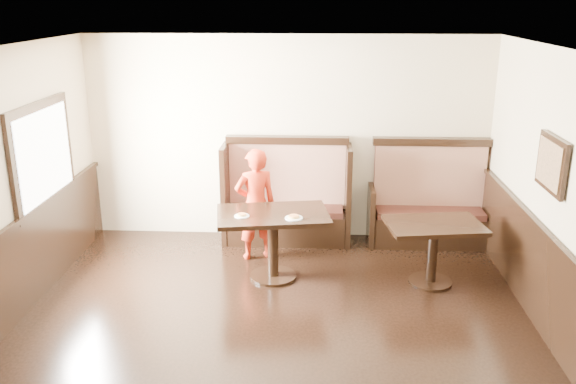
# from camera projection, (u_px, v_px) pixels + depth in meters

# --- Properties ---
(ground) EXTENTS (7.00, 7.00, 0.00)m
(ground) POSITION_uv_depth(u_px,v_px,m) (268.00, 378.00, 5.46)
(ground) COLOR black
(ground) RESTS_ON ground
(room_shell) EXTENTS (7.00, 7.00, 7.00)m
(room_shell) POSITION_uv_depth(u_px,v_px,m) (237.00, 295.00, 5.54)
(room_shell) COLOR #C8B691
(room_shell) RESTS_ON ground
(booth_main) EXTENTS (1.75, 0.72, 1.45)m
(booth_main) POSITION_uv_depth(u_px,v_px,m) (287.00, 204.00, 8.44)
(booth_main) COLOR black
(booth_main) RESTS_ON ground
(booth_neighbor) EXTENTS (1.65, 0.72, 1.45)m
(booth_neighbor) POSITION_uv_depth(u_px,v_px,m) (428.00, 209.00, 8.36)
(booth_neighbor) COLOR black
(booth_neighbor) RESTS_ON ground
(table_main) EXTENTS (1.42, 1.01, 0.83)m
(table_main) POSITION_uv_depth(u_px,v_px,m) (273.00, 228.00, 7.23)
(table_main) COLOR black
(table_main) RESTS_ON ground
(table_neighbor) EXTENTS (1.19, 0.87, 0.76)m
(table_neighbor) POSITION_uv_depth(u_px,v_px,m) (433.00, 239.00, 7.11)
(table_neighbor) COLOR black
(table_neighbor) RESTS_ON ground
(child) EXTENTS (0.62, 0.52, 1.46)m
(child) POSITION_uv_depth(u_px,v_px,m) (256.00, 204.00, 7.78)
(child) COLOR red
(child) RESTS_ON ground
(pizza_plate_left) EXTENTS (0.18, 0.18, 0.03)m
(pizza_plate_left) POSITION_uv_depth(u_px,v_px,m) (242.00, 215.00, 7.06)
(pizza_plate_left) COLOR white
(pizza_plate_left) RESTS_ON table_main
(pizza_plate_right) EXTENTS (0.21, 0.21, 0.04)m
(pizza_plate_right) POSITION_uv_depth(u_px,v_px,m) (294.00, 217.00, 6.99)
(pizza_plate_right) COLOR white
(pizza_plate_right) RESTS_ON table_main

